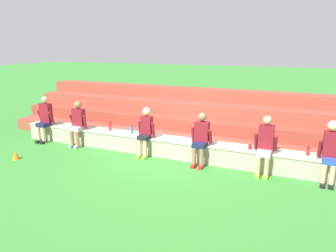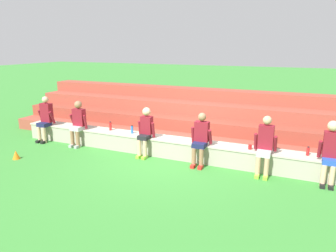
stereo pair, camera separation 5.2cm
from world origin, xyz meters
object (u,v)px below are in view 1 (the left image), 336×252
Objects in this scene: person_left_of_center at (78,122)px; person_center at (145,130)px; water_bottle_near_left at (110,126)px; person_far_right at (265,144)px; person_right_of_center at (201,138)px; plastic_cup_right_end at (250,147)px; person_rightmost_edge at (330,151)px; water_bottle_center_gap at (132,130)px; person_far_left at (45,118)px; sports_cone at (16,155)px; water_bottle_mid_left at (308,151)px.

person_center is at bearing 0.09° from person_left_of_center.
person_far_right is at bearing -4.02° from water_bottle_near_left.
person_right_of_center is 1.23m from plastic_cup_right_end.
person_center is 0.95× the size of person_rightmost_edge.
water_bottle_center_gap is (-3.74, 0.28, -0.13)m from person_far_right.
person_center is 3.16m from person_far_right.
person_right_of_center is at bearing -0.01° from person_far_left.
person_center is (3.57, 0.03, -0.03)m from person_far_left.
water_bottle_center_gap is (-5.10, 0.27, -0.15)m from person_rightmost_edge.
person_far_right is 0.46m from plastic_cup_right_end.
person_far_right reaches higher than sports_cone.
person_right_of_center is (1.60, -0.03, -0.01)m from person_center.
water_bottle_center_gap is 3.38m from plastic_cup_right_end.
person_right_of_center is 2.20m from water_bottle_center_gap.
plastic_cup_right_end reaches higher than sports_cone.
person_far_left is 1.80m from sports_cone.
person_rightmost_edge is at bearing -6.67° from plastic_cup_right_end.
person_rightmost_edge reaches higher than water_bottle_mid_left.
person_center is at bearing 179.99° from person_rightmost_edge.
water_bottle_center_gap is 3.21m from sports_cone.
person_right_of_center is 11.58× the size of plastic_cup_right_end.
water_bottle_center_gap is at bearing 178.88° from plastic_cup_right_end.
person_far_right reaches higher than water_bottle_near_left.
plastic_cup_right_end is (6.37, 0.24, -0.19)m from person_far_left.
water_bottle_near_left is 2.67m from sports_cone.
sports_cone is (-1.76, -1.95, -0.52)m from water_bottle_near_left.
person_center reaches higher than water_bottle_near_left.
person_far_right is (6.74, 0.02, -0.01)m from person_far_left.
water_bottle_center_gap is at bearing 176.99° from person_rightmost_edge.
person_far_right is at bearing -179.47° from person_rightmost_edge.
person_far_left is 1.02× the size of person_far_right.
person_center is 6.31× the size of water_bottle_mid_left.
person_far_left is 6.74m from person_far_right.
sports_cone is (-7.20, -1.93, -0.49)m from water_bottle_mid_left.
plastic_cup_right_end is at bearing 2.11° from person_far_left.
person_rightmost_edge is 6.66× the size of water_bottle_mid_left.
person_rightmost_edge is at bearing 0.23° from person_far_left.
water_bottle_center_gap is (-2.18, 0.30, -0.10)m from person_right_of_center.
water_bottle_center_gap is at bearing 8.92° from person_left_of_center.
water_bottle_near_left is 1.14× the size of sports_cone.
person_left_of_center reaches higher than person_right_of_center.
water_bottle_mid_left is at bearing 0.24° from water_bottle_center_gap.
water_bottle_near_left is (-4.51, 0.32, -0.11)m from person_far_right.
person_right_of_center reaches higher than plastic_cup_right_end.
water_bottle_center_gap reaches higher than sports_cone.
person_center reaches higher than water_bottle_center_gap.
person_far_left reaches higher than plastic_cup_right_end.
person_rightmost_edge is at bearing -0.01° from person_center.
person_far_left is at bearing -179.77° from person_rightmost_edge.
person_far_left reaches higher than person_rightmost_edge.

